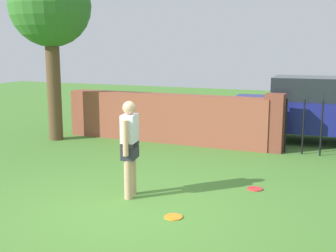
{
  "coord_description": "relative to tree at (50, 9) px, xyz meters",
  "views": [
    {
      "loc": [
        3.09,
        -5.55,
        2.47
      ],
      "look_at": [
        -0.12,
        1.88,
        1.0
      ],
      "focal_mm": 46.2,
      "sensor_mm": 36.0,
      "label": 1
    }
  ],
  "objects": [
    {
      "name": "fence_gate",
      "position": [
        6.97,
        0.94,
        -2.76
      ],
      "size": [
        2.98,
        0.44,
        1.4
      ],
      "color": "brown",
      "rests_on": "ground"
    },
    {
      "name": "car",
      "position": [
        6.41,
        2.5,
        -2.6
      ],
      "size": [
        4.28,
        2.08,
        1.72
      ],
      "rotation": [
        0.0,
        0.0,
        3.19
      ],
      "color": "navy",
      "rests_on": "ground"
    },
    {
      "name": "frisbee_orange",
      "position": [
        5.09,
        -3.84,
        -3.45
      ],
      "size": [
        0.27,
        0.27,
        0.02
      ],
      "primitive_type": "cylinder",
      "color": "orange",
      "rests_on": "ground"
    },
    {
      "name": "person",
      "position": [
        4.07,
        -3.28,
        -2.56
      ],
      "size": [
        0.29,
        0.53,
        1.62
      ],
      "rotation": [
        0.0,
        0.0,
        1.77
      ],
      "color": "tan",
      "rests_on": "ground"
    },
    {
      "name": "brick_wall",
      "position": [
        2.82,
        0.94,
        -2.83
      ],
      "size": [
        5.58,
        0.5,
        1.27
      ],
      "primitive_type": "cube",
      "color": "brown",
      "rests_on": "ground"
    },
    {
      "name": "ground_plane",
      "position": [
        4.32,
        -3.85,
        -3.46
      ],
      "size": [
        40.0,
        40.0,
        0.0
      ],
      "primitive_type": "plane",
      "color": "#4C8433"
    },
    {
      "name": "tree",
      "position": [
        0.0,
        0.0,
        0.0
      ],
      "size": [
        2.12,
        2.12,
        4.61
      ],
      "color": "brown",
      "rests_on": "ground"
    },
    {
      "name": "frisbee_red",
      "position": [
        5.91,
        -2.07,
        -3.45
      ],
      "size": [
        0.27,
        0.27,
        0.02
      ],
      "primitive_type": "cylinder",
      "color": "red",
      "rests_on": "ground"
    }
  ]
}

